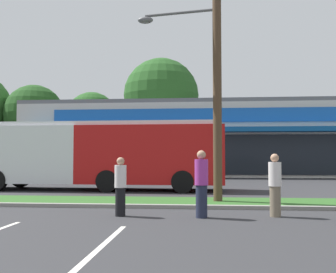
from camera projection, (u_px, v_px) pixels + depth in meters
name	position (u px, v px, depth m)	size (l,w,h in m)	color
grass_median	(98.00, 201.00, 13.67)	(56.00, 2.20, 0.12)	#2D5B23
curb_lip	(88.00, 206.00, 12.45)	(56.00, 0.24, 0.12)	gray
parking_stripe_2	(96.00, 252.00, 6.72)	(0.12, 4.80, 0.01)	silver
storefront_building	(213.00, 140.00, 34.62)	(31.23, 11.99, 6.05)	beige
tree_left	(34.00, 114.00, 44.65)	(6.70, 6.70, 9.74)	#473323
tree_mid_left	(92.00, 118.00, 45.82)	(5.99, 5.99, 9.11)	#473323
tree_mid	(161.00, 96.00, 43.34)	(8.29, 8.29, 12.45)	#473323
utility_pole	(213.00, 58.00, 13.50)	(3.11, 2.39, 9.34)	#4C3826
city_bus	(95.00, 153.00, 18.97)	(12.54, 2.88, 3.25)	#B71414
car_0	(81.00, 170.00, 25.07)	(4.31, 1.92, 1.47)	maroon
pedestrian_near_bench	(120.00, 186.00, 10.71)	(0.32, 0.32, 1.61)	black
pedestrian_by_pole	(201.00, 184.00, 10.44)	(0.36, 0.36, 1.79)	#1E2338
pedestrian_mid	(275.00, 185.00, 10.61)	(0.34, 0.34, 1.70)	#726651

